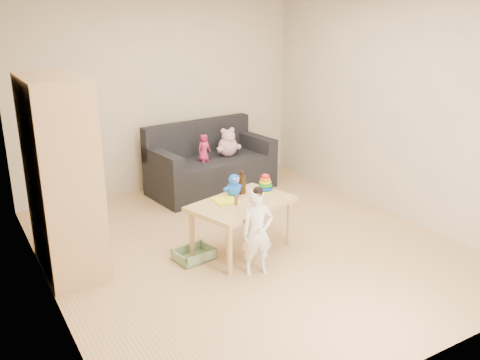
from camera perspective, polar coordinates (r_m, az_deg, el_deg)
room at (r=5.04m, az=0.97°, el=6.16°), size 4.50×4.50×4.50m
wardrobe at (r=4.96m, az=-19.41°, el=0.34°), size 0.51×1.02×1.84m
sofa at (r=7.00m, az=-3.19°, el=0.63°), size 1.76×1.02×0.47m
play_table at (r=5.22m, az=0.23°, el=-5.25°), size 1.18×0.92×0.55m
storage_bin at (r=5.16m, az=-5.20°, el=-8.29°), size 0.41×0.33×0.11m
toddler at (r=4.74m, az=1.96°, el=-5.99°), size 0.34×0.27×0.82m
pink_bear at (r=7.00m, az=-1.39°, el=4.05°), size 0.30×0.26×0.33m
doll at (r=6.74m, az=-4.06°, el=3.59°), size 0.20×0.15×0.36m
ring_stacker at (r=5.39m, az=2.85°, el=-0.54°), size 0.17×0.17×0.19m
brown_bottle at (r=5.32m, az=0.22°, el=-0.44°), size 0.08×0.08×0.24m
blue_plush at (r=5.25m, az=-0.72°, el=-0.53°), size 0.22×0.19×0.24m
wooden_figure at (r=5.00m, az=-0.42°, el=-2.27°), size 0.05×0.05×0.11m
yellow_book at (r=5.13m, az=-1.65°, el=-2.30°), size 0.23×0.23×0.02m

